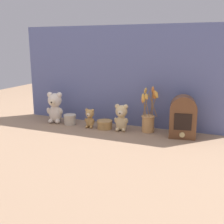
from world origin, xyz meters
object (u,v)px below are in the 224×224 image
object	(u,v)px
decorative_tin_short	(105,124)
teddy_bear_small	(90,118)
flower_vase	(148,118)
decorative_tin_tall	(70,119)
teddy_bear_medium	(121,117)
teddy_bear_large	(55,107)
vintage_radio	(183,116)

from	to	relation	value
decorative_tin_short	teddy_bear_small	bearing A→B (deg)	-169.66
flower_vase	decorative_tin_tall	bearing A→B (deg)	-175.54
teddy_bear_medium	teddy_bear_small	bearing A→B (deg)	-175.36
teddy_bear_medium	teddy_bear_small	world-z (taller)	teddy_bear_medium
teddy_bear_large	decorative_tin_tall	size ratio (longest dim) A/B	2.57
decorative_tin_tall	flower_vase	bearing A→B (deg)	4.46
teddy_bear_medium	vintage_radio	xyz separation A→B (m)	(0.40, 0.02, 0.04)
teddy_bear_large	flower_vase	world-z (taller)	flower_vase
teddy_bear_large	vintage_radio	xyz separation A→B (m)	(0.94, 0.02, 0.02)
vintage_radio	decorative_tin_short	bearing A→B (deg)	-178.01
vintage_radio	decorative_tin_tall	bearing A→B (deg)	-178.68
vintage_radio	flower_vase	bearing A→B (deg)	173.36
teddy_bear_large	decorative_tin_short	xyz separation A→B (m)	(0.41, -0.00, -0.09)
teddy_bear_large	flower_vase	distance (m)	0.71
teddy_bear_large	teddy_bear_medium	world-z (taller)	teddy_bear_large
decorative_tin_tall	decorative_tin_short	world-z (taller)	decorative_tin_tall
teddy_bear_large	teddy_bear_small	world-z (taller)	teddy_bear_large
teddy_bear_medium	decorative_tin_short	xyz separation A→B (m)	(-0.12, 0.00, -0.07)
decorative_tin_short	flower_vase	bearing A→B (deg)	8.52
teddy_bear_large	decorative_tin_tall	distance (m)	0.15
teddy_bear_small	teddy_bear_large	bearing A→B (deg)	175.72
teddy_bear_medium	decorative_tin_tall	world-z (taller)	teddy_bear_medium
teddy_bear_large	decorative_tin_short	size ratio (longest dim) A/B	2.13
teddy_bear_large	teddy_bear_small	xyz separation A→B (m)	(0.30, -0.02, -0.05)
teddy_bear_small	flower_vase	xyz separation A→B (m)	(0.41, 0.06, 0.02)
teddy_bear_small	flower_vase	world-z (taller)	flower_vase
teddy_bear_small	decorative_tin_short	distance (m)	0.12
teddy_bear_medium	teddy_bear_small	xyz separation A→B (m)	(-0.23, -0.02, -0.02)
flower_vase	decorative_tin_short	distance (m)	0.31
teddy_bear_small	decorative_tin_short	world-z (taller)	teddy_bear_small
vintage_radio	teddy_bear_small	bearing A→B (deg)	-176.58
teddy_bear_large	decorative_tin_tall	xyz separation A→B (m)	(0.13, -0.00, -0.08)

